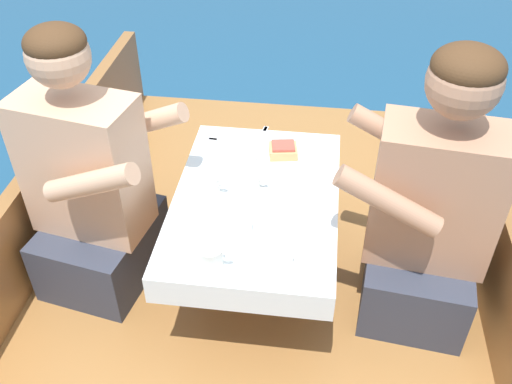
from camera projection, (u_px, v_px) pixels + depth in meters
name	position (u px, v px, depth m)	size (l,w,h in m)	color
ground_plane	(253.00, 346.00, 2.38)	(60.00, 60.00, 0.00)	navy
boat_deck	(253.00, 322.00, 2.28)	(1.81, 2.90, 0.31)	#9E6B38
gunwale_port	(22.00, 238.00, 2.14)	(0.06, 2.90, 0.40)	#936033
gunwale_starboard	(504.00, 283.00, 1.97)	(0.06, 2.90, 0.40)	#936033
cockpit_table	(256.00, 206.00, 2.02)	(0.57, 0.86, 0.41)	#B2B2B7
person_port	(91.00, 191.00, 2.02)	(0.57, 0.52, 1.02)	#333847
person_starboard	(429.00, 215.00, 1.90)	(0.56, 0.49, 1.03)	#333847
plate_sandwich	(283.00, 156.00, 2.18)	(0.17, 0.17, 0.01)	silver
plate_bread	(284.00, 225.00, 1.87)	(0.16, 0.16, 0.01)	silver
sandwich	(283.00, 150.00, 2.16)	(0.12, 0.10, 0.05)	tan
bowl_port_near	(241.00, 157.00, 2.14)	(0.12, 0.12, 0.04)	silver
bowl_starboard_near	(230.00, 225.00, 1.85)	(0.14, 0.14, 0.04)	silver
bowl_center_far	(273.00, 256.00, 1.74)	(0.13, 0.13, 0.04)	silver
coffee_cup_port	(211.00, 184.00, 2.00)	(0.09, 0.07, 0.06)	silver
coffee_cup_starboard	(251.00, 180.00, 2.02)	(0.10, 0.07, 0.05)	silver
coffee_cup_center	(211.00, 256.00, 1.72)	(0.11, 0.08, 0.07)	silver
utensil_fork_port	(262.00, 136.00, 2.29)	(0.04, 0.17, 0.00)	silver
utensil_knife_starboard	(206.00, 242.00, 1.81)	(0.08, 0.16, 0.00)	silver
utensil_fork_starboard	(225.00, 141.00, 2.26)	(0.17, 0.03, 0.00)	silver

